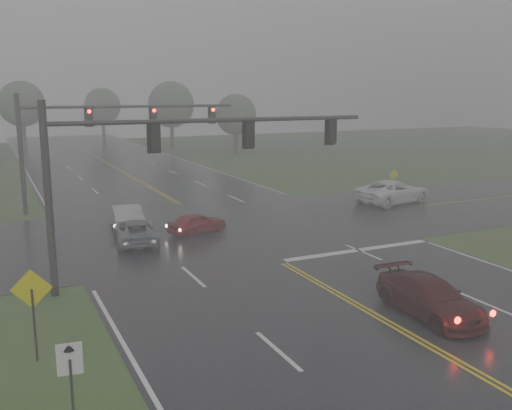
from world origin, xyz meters
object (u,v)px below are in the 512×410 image
sedan_maroon (428,315)px  sedan_silver (126,230)px  pickup_white (392,203)px  signal_gantry_near (160,155)px  sedan_red (197,233)px  car_grey (136,243)px  signal_gantry_far (93,128)px

sedan_maroon → sedan_silver: bearing=113.7°
pickup_white → signal_gantry_near: 22.70m
sedan_silver → signal_gantry_near: size_ratio=0.32×
sedan_red → sedan_maroon: bearing=175.8°
sedan_red → signal_gantry_near: bearing=133.1°
sedan_maroon → sedan_silver: (-6.94, 17.70, 0.00)m
car_grey → signal_gantry_near: signal_gantry_near is taller
sedan_maroon → sedan_silver: size_ratio=1.03×
signal_gantry_far → sedan_silver: bearing=-87.0°
sedan_silver → car_grey: 3.28m
sedan_maroon → pickup_white: (12.37, 17.52, 0.00)m
sedan_maroon → signal_gantry_near: 12.22m
signal_gantry_near → signal_gantry_far: signal_gantry_far is taller
sedan_silver → pickup_white: (19.31, -0.18, 0.00)m
sedan_red → car_grey: size_ratio=0.77×
sedan_silver → car_grey: sedan_silver is taller
signal_gantry_far → signal_gantry_near: bearing=-90.7°
sedan_red → car_grey: 3.76m
sedan_red → pickup_white: (15.84, 2.47, 0.00)m
sedan_red → sedan_silver: bearing=35.5°
sedan_red → pickup_white: bearing=-98.3°
sedan_maroon → pickup_white: pickup_white is taller
sedan_red → signal_gantry_far: signal_gantry_far is taller
sedan_red → pickup_white: size_ratio=0.59×
sedan_maroon → signal_gantry_near: size_ratio=0.33×
sedan_maroon → car_grey: bearing=118.8°
sedan_silver → pickup_white: size_ratio=0.77×
sedan_maroon → signal_gantry_far: (-7.31, 24.82, 5.55)m
sedan_red → car_grey: bearing=82.4°
sedan_red → sedan_silver: (-3.47, 2.65, 0.00)m
sedan_red → sedan_silver: size_ratio=0.76×
signal_gantry_near → signal_gantry_far: (0.20, 16.84, 0.16)m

